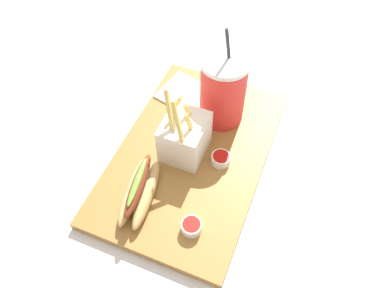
# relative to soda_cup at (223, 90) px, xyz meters

# --- Properties ---
(ground_plane) EXTENTS (2.40, 2.40, 0.02)m
(ground_plane) POSITION_rel_soda_cup_xyz_m (-0.12, 0.02, -0.11)
(ground_plane) COLOR silver
(food_tray) EXTENTS (0.48, 0.30, 0.02)m
(food_tray) POSITION_rel_soda_cup_xyz_m (-0.12, 0.02, -0.09)
(food_tray) COLOR olive
(food_tray) RESTS_ON ground_plane
(soda_cup) EXTENTS (0.10, 0.10, 0.23)m
(soda_cup) POSITION_rel_soda_cup_xyz_m (0.00, 0.00, 0.00)
(soda_cup) COLOR red
(soda_cup) RESTS_ON food_tray
(fries_basket) EXTENTS (0.10, 0.08, 0.16)m
(fries_basket) POSITION_rel_soda_cup_xyz_m (-0.12, 0.04, -0.04)
(fries_basket) COLOR white
(fries_basket) RESTS_ON food_tray
(hot_dog_1) EXTENTS (0.16, 0.08, 0.06)m
(hot_dog_1) POSITION_rel_soda_cup_xyz_m (-0.26, 0.07, -0.06)
(hot_dog_1) COLOR tan
(hot_dog_1) RESTS_ON food_tray
(ketchup_cup_1) EXTENTS (0.04, 0.04, 0.02)m
(ketchup_cup_1) POSITION_rel_soda_cup_xyz_m (-0.28, -0.04, -0.07)
(ketchup_cup_1) COLOR white
(ketchup_cup_1) RESTS_ON food_tray
(ketchup_cup_2) EXTENTS (0.04, 0.04, 0.02)m
(ketchup_cup_2) POSITION_rel_soda_cup_xyz_m (-0.12, -0.04, -0.07)
(ketchup_cup_2) COLOR white
(ketchup_cup_2) RESTS_ON food_tray
(napkin_stack) EXTENTS (0.13, 0.14, 0.00)m
(napkin_stack) POSITION_rel_soda_cup_xyz_m (0.03, 0.10, -0.08)
(napkin_stack) COLOR white
(napkin_stack) RESTS_ON food_tray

